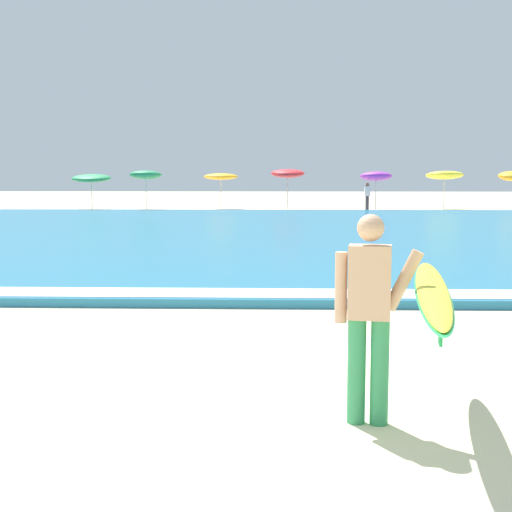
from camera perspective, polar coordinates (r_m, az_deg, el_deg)
The scene contains 11 objects.
ground_plane at distance 5.90m, azimuth -14.41°, elevation -13.91°, with size 160.00×160.00×0.00m, color beige.
sea at distance 24.77m, azimuth -1.85°, elevation 2.01°, with size 120.00×28.00×0.14m, color teal.
surf_foam at distance 11.51m, azimuth -6.16°, elevation -2.95°, with size 120.00×0.90×0.01m, color white.
surfer_with_board at distance 5.80m, azimuth 11.42°, elevation -3.62°, with size 1.12×2.80×1.73m.
beach_umbrella_0 at distance 41.21m, azimuth -13.13°, elevation 6.13°, with size 2.22×2.25×2.15m.
beach_umbrella_1 at distance 40.37m, azimuth -8.89°, elevation 6.48°, with size 1.81×1.84×2.33m.
beach_umbrella_2 at distance 42.39m, azimuth -2.86°, elevation 6.42°, with size 2.03×2.03×2.13m.
beach_umbrella_3 at distance 40.22m, azimuth 2.58°, elevation 6.67°, with size 1.90×1.93×2.41m.
beach_umbrella_4 at distance 40.45m, azimuth 9.66°, elevation 6.36°, with size 1.78×1.81×2.27m.
beach_umbrella_5 at distance 43.26m, azimuth 14.96°, elevation 6.31°, with size 2.20×2.23×2.33m.
beachgoer_near_row_left at distance 40.45m, azimuth 8.96°, elevation 4.81°, with size 0.32×0.20×1.58m.
Camera 1 is at (1.60, -5.30, 2.04)m, focal length 49.60 mm.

